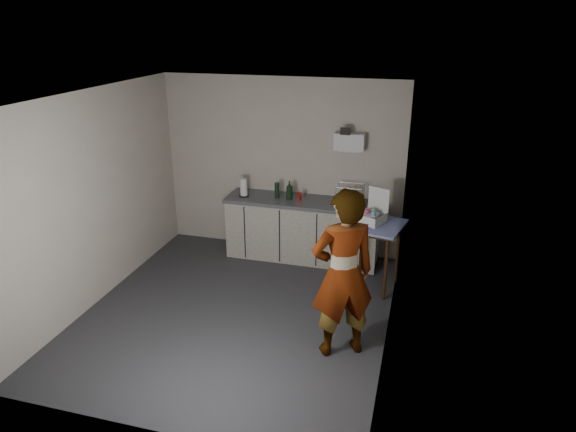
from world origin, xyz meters
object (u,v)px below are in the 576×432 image
(side_table, at_px, (375,232))
(dark_bottle, at_px, (277,190))
(soap_bottle, at_px, (289,190))
(dish_rack, at_px, (349,200))
(kitchen_counter, at_px, (303,231))
(bakery_box, at_px, (372,215))
(soda_can, at_px, (299,196))
(standing_man, at_px, (343,274))
(paper_towel, at_px, (244,188))

(side_table, distance_m, dark_bottle, 1.62)
(soap_bottle, relative_size, dark_bottle, 1.16)
(soap_bottle, bearing_deg, dish_rack, 2.24)
(kitchen_counter, relative_size, soap_bottle, 8.33)
(kitchen_counter, relative_size, bakery_box, 5.24)
(soda_can, bearing_deg, soap_bottle, -176.78)
(kitchen_counter, distance_m, soda_can, 0.54)
(soap_bottle, bearing_deg, side_table, -24.37)
(soap_bottle, xyz_separation_m, dark_bottle, (-0.19, -0.00, -0.02))
(kitchen_counter, height_order, dark_bottle, dark_bottle)
(side_table, xyz_separation_m, standing_man, (-0.16, -1.53, 0.14))
(soap_bottle, bearing_deg, soda_can, 3.22)
(dish_rack, relative_size, bakery_box, 0.92)
(soap_bottle, xyz_separation_m, soda_can, (0.15, 0.01, -0.08))
(bakery_box, bearing_deg, standing_man, -69.06)
(side_table, height_order, standing_man, standing_man)
(soda_can, relative_size, dish_rack, 0.28)
(standing_man, relative_size, soda_can, 16.63)
(paper_towel, xyz_separation_m, bakery_box, (1.93, -0.49, -0.04))
(dark_bottle, distance_m, bakery_box, 1.53)
(dark_bottle, bearing_deg, kitchen_counter, 1.85)
(dish_rack, bearing_deg, side_table, -54.88)
(standing_man, distance_m, paper_towel, 2.75)
(standing_man, height_order, dark_bottle, standing_man)
(dark_bottle, relative_size, bakery_box, 0.54)
(kitchen_counter, bearing_deg, side_table, -28.61)
(soap_bottle, height_order, dark_bottle, soap_bottle)
(soda_can, distance_m, paper_towel, 0.83)
(soap_bottle, relative_size, paper_towel, 1.00)
(paper_towel, bearing_deg, standing_man, -48.66)
(standing_man, height_order, bakery_box, standing_man)
(standing_man, bearing_deg, dark_bottle, -86.93)
(kitchen_counter, xyz_separation_m, standing_man, (0.94, -2.13, 0.50))
(soda_can, bearing_deg, bakery_box, -26.47)
(side_table, height_order, soda_can, soda_can)
(kitchen_counter, xyz_separation_m, paper_towel, (-0.88, -0.06, 0.61))
(side_table, distance_m, standing_man, 1.54)
(bakery_box, bearing_deg, side_table, -18.91)
(side_table, height_order, soap_bottle, soap_bottle)
(side_table, height_order, dark_bottle, dark_bottle)
(soda_can, distance_m, dark_bottle, 0.34)
(dark_bottle, height_order, paper_towel, paper_towel)
(soap_bottle, distance_m, paper_towel, 0.68)
(paper_towel, bearing_deg, bakery_box, -14.29)
(soap_bottle, xyz_separation_m, bakery_box, (1.25, -0.54, -0.05))
(kitchen_counter, relative_size, side_table, 2.49)
(kitchen_counter, distance_m, soap_bottle, 0.65)
(kitchen_counter, bearing_deg, paper_towel, -176.05)
(soda_can, distance_m, bakery_box, 1.23)
(standing_man, xyz_separation_m, bakery_box, (0.11, 1.57, 0.07))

